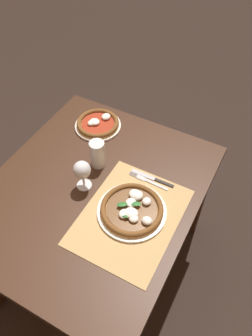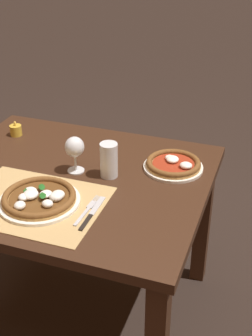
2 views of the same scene
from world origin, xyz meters
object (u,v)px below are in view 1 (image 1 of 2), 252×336
pint_glass (98,154)px  knife (152,178)px  fork (148,181)px  pizza_far (98,124)px  wine_glass (82,171)px  pizza_near (132,209)px

pint_glass → knife: pint_glass is taller
pint_glass → knife: (0.04, -0.27, -0.06)m
fork → knife: (0.02, -0.01, 0.00)m
pizza_far → wine_glass: (-0.38, -0.15, 0.09)m
knife → pizza_far: bearing=65.2°
wine_glass → knife: size_ratio=0.72×
pizza_near → pint_glass: size_ratio=2.08×
pint_glass → fork: size_ratio=0.72×
pizza_near → fork: 0.19m
wine_glass → pizza_far: bearing=22.3°
pizza_near → pint_glass: (0.17, 0.27, 0.05)m
pizza_near → pint_glass: pint_glass is taller
pizza_near → pizza_far: bearing=46.1°
pizza_far → pint_glass: bearing=-148.2°
wine_glass → knife: (0.18, -0.26, -0.10)m
pizza_far → wine_glass: 0.41m
wine_glass → pint_glass: bearing=4.1°
pizza_near → knife: size_ratio=1.40×
pizza_far → fork: (-0.22, -0.40, -0.01)m
pizza_near → pizza_far: (0.40, 0.42, -0.00)m
fork → knife: bearing=-24.8°
pizza_far → pint_glass: size_ratio=1.72×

